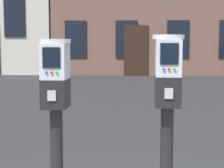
% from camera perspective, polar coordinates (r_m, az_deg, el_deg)
% --- Properties ---
extents(parking_meter_near_kerb, '(0.22, 0.25, 1.35)m').
position_cam_1_polar(parking_meter_near_kerb, '(2.82, -8.04, -2.14)').
color(parking_meter_near_kerb, black).
rests_on(parking_meter_near_kerb, sidewalk_slab).
extents(parking_meter_twin_adjacent, '(0.22, 0.25, 1.38)m').
position_cam_1_polar(parking_meter_twin_adjacent, '(2.77, 7.94, -1.88)').
color(parking_meter_twin_adjacent, black).
rests_on(parking_meter_twin_adjacent, sidewalk_slab).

